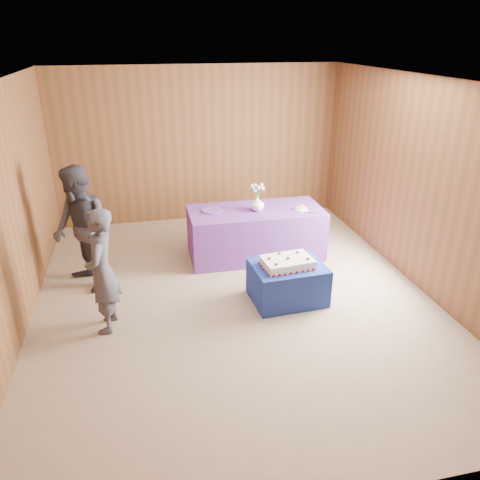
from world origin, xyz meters
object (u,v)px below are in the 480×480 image
object	(u,v)px
cake_table	(288,282)
guest_left	(102,271)
vase	(257,204)
guest_right	(81,230)
sheet_cake	(287,262)
serving_table	(256,233)

from	to	relation	value
cake_table	guest_left	world-z (taller)	guest_left
vase	guest_right	bearing A→B (deg)	-170.09
cake_table	sheet_cake	bearing A→B (deg)	-132.03
serving_table	guest_left	distance (m)	2.66
cake_table	sheet_cake	world-z (taller)	sheet_cake
guest_right	vase	bearing A→B (deg)	72.22
cake_table	serving_table	world-z (taller)	serving_table
sheet_cake	guest_left	size ratio (longest dim) A/B	0.46
cake_table	guest_right	bearing A→B (deg)	156.63
guest_left	guest_right	bearing A→B (deg)	-155.67
cake_table	guest_right	size ratio (longest dim) A/B	0.54
serving_table	vase	distance (m)	0.48
sheet_cake	vase	size ratio (longest dim) A/B	3.17
cake_table	guest_right	world-z (taller)	guest_right
guest_left	cake_table	bearing A→B (deg)	101.97
cake_table	sheet_cake	distance (m)	0.31
serving_table	cake_table	bearing A→B (deg)	-86.51
serving_table	guest_right	xyz separation A→B (m)	(-2.45, -0.47, 0.46)
serving_table	sheet_cake	xyz separation A→B (m)	(0.04, -1.41, 0.18)
cake_table	vase	xyz separation A→B (m)	(-0.06, 1.34, 0.61)
guest_left	guest_right	xyz separation A→B (m)	(-0.30, 1.05, 0.10)
serving_table	vase	bearing A→B (deg)	-75.49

